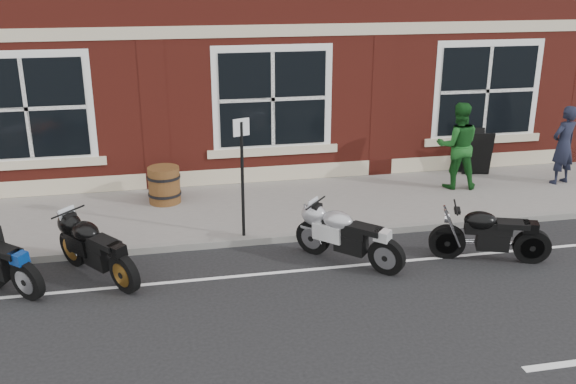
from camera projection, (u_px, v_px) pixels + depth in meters
name	position (u px, v px, depth m)	size (l,w,h in m)	color
ground	(231.00, 283.00, 9.92)	(80.00, 80.00, 0.00)	black
sidewalk	(213.00, 212.00, 12.67)	(30.00, 3.00, 0.12)	slate
kerb	(221.00, 243.00, 11.21)	(30.00, 0.16, 0.12)	slate
moto_sport_black	(97.00, 246.00, 9.95)	(1.31, 1.70, 0.91)	black
moto_sport_silver	(348.00, 233.00, 10.46)	(1.46, 1.53, 0.90)	black
moto_naked_black	(487.00, 232.00, 10.55)	(1.88, 0.78, 0.88)	black
pedestrian_left	(564.00, 145.00, 13.95)	(0.63, 0.41, 1.73)	black
pedestrian_right	(458.00, 146.00, 13.64)	(0.90, 0.70, 1.86)	#164D19
a_board_sign	(474.00, 152.00, 14.73)	(0.62, 0.41, 1.03)	black
barrel_planter	(164.00, 185.00, 12.91)	(0.67, 0.67, 0.74)	#472E12
parking_sign	(242.00, 170.00, 11.00)	(0.29, 0.12, 2.12)	black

